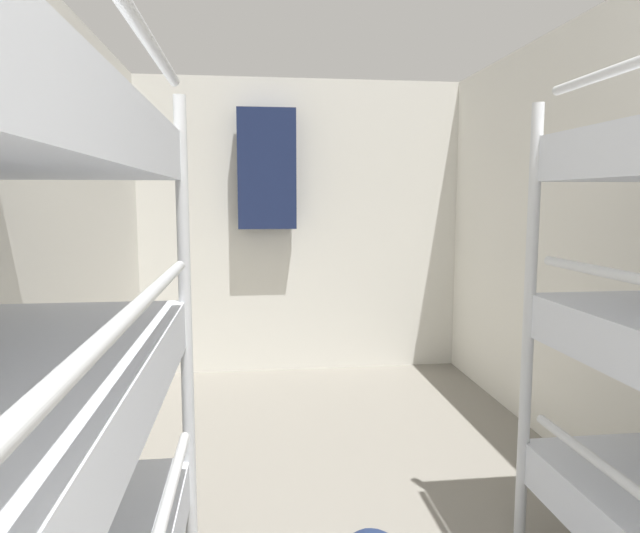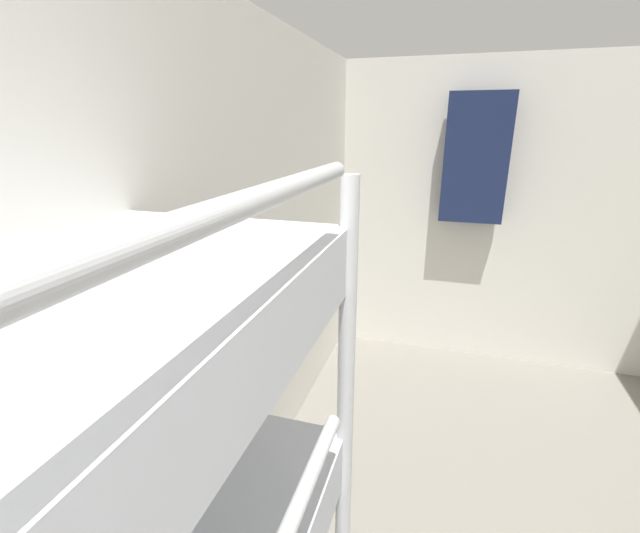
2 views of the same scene
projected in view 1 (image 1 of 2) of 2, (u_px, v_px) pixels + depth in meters
The scene contains 2 objects.
wall_back at pixel (301, 228), 4.54m from camera, with size 2.64×0.06×2.30m.
hanging_coat at pixel (267, 169), 4.30m from camera, with size 0.44×0.12×0.90m.
Camera 1 is at (-0.41, 0.43, 1.38)m, focal length 32.00 mm.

